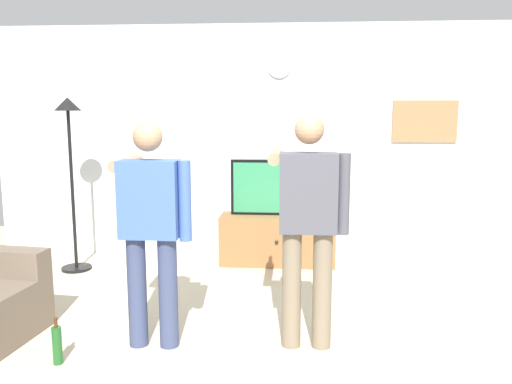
% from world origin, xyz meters
% --- Properties ---
extents(ground_plane, '(8.40, 8.40, 0.00)m').
position_xyz_m(ground_plane, '(0.00, 0.00, 0.00)').
color(ground_plane, beige).
extents(back_wall, '(6.40, 0.10, 2.70)m').
position_xyz_m(back_wall, '(0.00, 2.95, 1.35)').
color(back_wall, silver).
rests_on(back_wall, ground_plane).
extents(tv_stand, '(1.29, 0.43, 0.56)m').
position_xyz_m(tv_stand, '(0.19, 2.60, 0.28)').
color(tv_stand, olive).
rests_on(tv_stand, ground_plane).
extents(television, '(1.06, 0.07, 0.63)m').
position_xyz_m(television, '(0.19, 2.65, 0.87)').
color(television, black).
rests_on(television, tv_stand).
extents(wall_clock, '(0.26, 0.03, 0.26)m').
position_xyz_m(wall_clock, '(0.19, 2.89, 2.22)').
color(wall_clock, white).
extents(framed_picture, '(0.72, 0.04, 0.47)m').
position_xyz_m(framed_picture, '(1.84, 2.90, 1.61)').
color(framed_picture, '#997047').
extents(floor_lamp, '(0.32, 0.32, 1.87)m').
position_xyz_m(floor_lamp, '(-2.00, 2.21, 1.34)').
color(floor_lamp, black).
rests_on(floor_lamp, ground_plane).
extents(person_standing_nearer_lamp, '(0.60, 0.78, 1.66)m').
position_xyz_m(person_standing_nearer_lamp, '(-0.65, 0.46, 0.94)').
color(person_standing_nearer_lamp, '#384266').
rests_on(person_standing_nearer_lamp, ground_plane).
extents(person_standing_nearer_couch, '(0.59, 0.78, 1.71)m').
position_xyz_m(person_standing_nearer_couch, '(0.48, 0.53, 0.97)').
color(person_standing_nearer_couch, '#7A6B56').
rests_on(person_standing_nearer_couch, ground_plane).
extents(beverage_bottle, '(0.07, 0.07, 0.34)m').
position_xyz_m(beverage_bottle, '(-1.24, 0.11, 0.14)').
color(beverage_bottle, '#1E5923').
rests_on(beverage_bottle, ground_plane).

